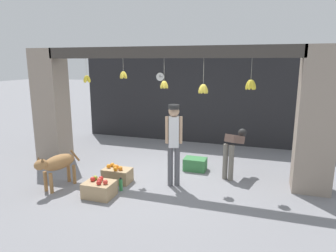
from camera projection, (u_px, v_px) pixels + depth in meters
ground_plane at (162, 177)px, 6.64m from camera, size 60.00×60.00×0.00m
shop_back_wall at (195, 98)px, 9.29m from camera, size 7.36×0.12×2.83m
shop_pillar_left at (51, 106)px, 7.52m from camera, size 0.70×0.60×2.83m
shop_pillar_right at (316, 121)px, 5.71m from camera, size 0.70×0.60×2.83m
storefront_awning at (165, 55)px, 6.18m from camera, size 5.46×0.29×0.97m
dog at (57, 164)px, 5.99m from camera, size 0.48×1.06×0.75m
shopkeeper at (174, 139)px, 6.01m from camera, size 0.33×0.30×1.69m
worker_stooping at (233, 147)px, 6.55m from camera, size 0.44×0.77×1.02m
fruit_crate_oranges at (117, 175)px, 6.37m from camera, size 0.59×0.37×0.38m
fruit_crate_apples at (99, 189)px, 5.68m from camera, size 0.56×0.44×0.38m
produce_box_green at (195, 164)px, 7.07m from camera, size 0.52×0.36×0.29m
water_bottle at (121, 185)px, 5.95m from camera, size 0.07×0.07×0.27m
wall_clock at (160, 77)px, 9.42m from camera, size 0.28×0.03×0.28m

